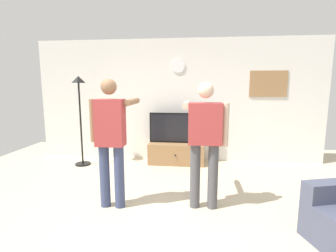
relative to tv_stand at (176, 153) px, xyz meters
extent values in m
plane|color=beige|center=(-0.03, -2.60, -0.23)|extent=(8.40, 8.40, 0.00)
cube|color=silver|center=(-0.03, 0.35, 1.12)|extent=(6.40, 0.10, 2.70)
cube|color=#997047|center=(0.00, 0.00, 0.00)|extent=(1.19, 0.52, 0.45)
sphere|color=black|center=(0.00, -0.27, 0.02)|extent=(0.04, 0.04, 0.04)
cube|color=black|center=(0.00, 0.05, 0.55)|extent=(1.18, 0.06, 0.65)
cube|color=black|center=(0.00, 0.02, 0.55)|extent=(1.12, 0.01, 0.59)
cylinder|color=white|center=(0.00, 0.29, 1.89)|extent=(0.30, 0.03, 0.30)
cube|color=#997047|center=(1.92, 0.30, 1.50)|extent=(0.77, 0.04, 0.55)
cylinder|color=black|center=(-1.99, -0.35, -0.21)|extent=(0.32, 0.32, 0.03)
cylinder|color=black|center=(-1.99, -0.35, 0.66)|extent=(0.04, 0.04, 1.71)
cone|color=black|center=(-1.99, -0.35, 1.59)|extent=(0.28, 0.28, 0.14)
cylinder|color=#384266|center=(-0.83, -2.13, 0.22)|extent=(0.14, 0.14, 0.88)
cylinder|color=#384266|center=(-0.61, -2.13, 0.22)|extent=(0.14, 0.14, 0.88)
cube|color=#A53838|center=(-0.72, -2.13, 0.97)|extent=(0.38, 0.22, 0.63)
sphere|color=#8C6647|center=(-0.72, -2.13, 1.45)|extent=(0.21, 0.21, 0.21)
cylinder|color=#8C6647|center=(-0.96, -2.13, 1.00)|extent=(0.09, 0.09, 0.58)
cylinder|color=#8C6647|center=(-0.48, -1.84, 1.24)|extent=(0.09, 0.58, 0.09)
cube|color=white|center=(-0.48, -1.52, 1.24)|extent=(0.04, 0.12, 0.04)
cylinder|color=#4C4C51|center=(0.43, -2.00, 0.23)|extent=(0.14, 0.14, 0.91)
cylinder|color=#4C4C51|center=(0.68, -2.00, 0.23)|extent=(0.14, 0.14, 0.91)
cube|color=#A53838|center=(0.55, -2.00, 0.96)|extent=(0.44, 0.22, 0.56)
sphere|color=beige|center=(0.55, -2.00, 1.41)|extent=(0.21, 0.21, 0.21)
cylinder|color=beige|center=(0.29, -1.71, 1.19)|extent=(0.09, 0.58, 0.09)
cube|color=white|center=(0.29, -1.39, 1.19)|extent=(0.04, 0.12, 0.04)
cylinder|color=beige|center=(0.82, -2.00, 0.95)|extent=(0.09, 0.09, 0.58)
camera|label=1|loc=(0.46, -5.42, 1.48)|focal=27.37mm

